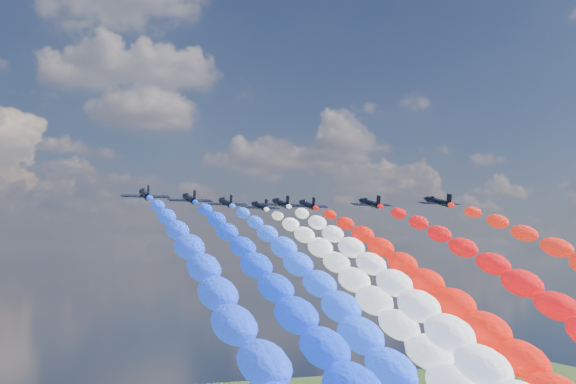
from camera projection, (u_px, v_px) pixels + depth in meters
name	position (u px, v px, depth m)	size (l,w,h in m)	color
jet_0	(145.00, 194.00, 142.67)	(9.12, 12.23, 2.69)	black
trail_0	(227.00, 335.00, 87.74)	(6.81, 111.17, 46.33)	blue
jet_1	(190.00, 199.00, 154.86)	(9.12, 12.23, 2.69)	black
trail_1	(286.00, 325.00, 99.92)	(6.81, 111.17, 46.33)	#0F34E1
jet_2	(226.00, 203.00, 168.04)	(9.12, 12.23, 2.69)	black
trail_2	(329.00, 316.00, 113.11)	(6.81, 111.17, 46.33)	#1C4BFF
jet_3	(281.00, 203.00, 170.51)	(9.12, 12.23, 2.69)	black
trail_3	(408.00, 315.00, 115.58)	(6.81, 111.17, 46.33)	white
jet_4	(260.00, 206.00, 182.33)	(9.12, 12.23, 2.69)	black
trail_4	(366.00, 308.00, 127.40)	(6.81, 111.17, 46.33)	white
jet_5	(307.00, 205.00, 176.05)	(9.12, 12.23, 2.69)	black
trail_5	(440.00, 311.00, 121.12)	(6.81, 111.17, 46.33)	red
jet_6	(370.00, 203.00, 170.12)	(9.12, 12.23, 2.69)	black
trail_6	(539.00, 315.00, 115.19)	(6.81, 111.17, 46.33)	red
jet_7	(438.00, 202.00, 164.79)	(9.12, 12.23, 2.69)	black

